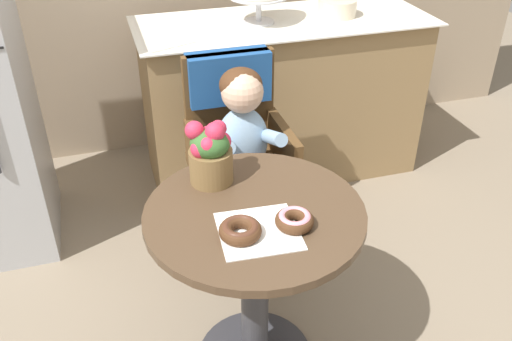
% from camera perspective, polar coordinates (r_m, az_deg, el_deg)
% --- Properties ---
extents(cafe_table, '(0.72, 0.72, 0.72)m').
position_cam_1_polar(cafe_table, '(1.90, -0.14, -9.27)').
color(cafe_table, '#4C3826').
rests_on(cafe_table, ground).
extents(wicker_chair, '(0.42, 0.45, 0.95)m').
position_cam_1_polar(wicker_chair, '(2.40, -2.19, 4.38)').
color(wicker_chair, brown).
rests_on(wicker_chair, ground).
extents(seated_child, '(0.27, 0.32, 0.73)m').
position_cam_1_polar(seated_child, '(2.25, -1.18, 3.43)').
color(seated_child, '#8CADCC').
rests_on(seated_child, ground).
extents(paper_napkin, '(0.26, 0.25, 0.00)m').
position_cam_1_polar(paper_napkin, '(1.67, 0.28, -6.33)').
color(paper_napkin, white).
rests_on(paper_napkin, cafe_table).
extents(donut_front, '(0.13, 0.13, 0.05)m').
position_cam_1_polar(donut_front, '(1.64, -1.66, -6.17)').
color(donut_front, '#4C2D19').
rests_on(donut_front, cafe_table).
extents(donut_mid, '(0.12, 0.12, 0.05)m').
position_cam_1_polar(donut_mid, '(1.68, 4.03, -5.13)').
color(donut_mid, '#4C2D19').
rests_on(donut_mid, cafe_table).
extents(flower_vase, '(0.15, 0.15, 0.23)m').
position_cam_1_polar(flower_vase, '(1.85, -4.78, 1.96)').
color(flower_vase, brown).
rests_on(flower_vase, cafe_table).
extents(display_counter, '(1.56, 0.62, 0.90)m').
position_cam_1_polar(display_counter, '(3.11, 2.71, 7.52)').
color(display_counter, '#93754C').
rests_on(display_counter, ground).
extents(round_layer_cake, '(0.20, 0.20, 0.11)m').
position_cam_1_polar(round_layer_cake, '(3.04, 8.44, 16.44)').
color(round_layer_cake, beige).
rests_on(round_layer_cake, display_counter).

